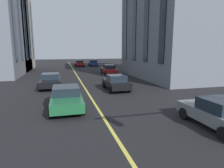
# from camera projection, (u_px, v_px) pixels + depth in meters

# --- Properties ---
(lane_centre_line) EXTENTS (80.00, 0.16, 0.01)m
(lane_centre_line) POSITION_uv_depth(u_px,v_px,m) (84.00, 87.00, 18.86)
(lane_centre_line) COLOR #D8C64C
(lane_centre_line) RESTS_ON ground_plane
(car_grey_oncoming) EXTENTS (3.90, 1.89, 1.40)m
(car_grey_oncoming) POSITION_uv_depth(u_px,v_px,m) (218.00, 113.00, 8.83)
(car_grey_oncoming) COLOR slate
(car_grey_oncoming) RESTS_ON ground_plane
(car_black_trailing) EXTENTS (3.90, 1.89, 1.40)m
(car_black_trailing) POSITION_uv_depth(u_px,v_px,m) (116.00, 82.00, 17.17)
(car_black_trailing) COLOR black
(car_black_trailing) RESTS_ON ground_plane
(car_blue_parked_a) EXTENTS (3.90, 1.89, 1.40)m
(car_blue_parked_a) POSITION_uv_depth(u_px,v_px,m) (93.00, 63.00, 43.04)
(car_blue_parked_a) COLOR navy
(car_blue_parked_a) RESTS_ON ground_plane
(car_green_parked_b) EXTENTS (4.40, 1.95, 1.37)m
(car_green_parked_b) POSITION_uv_depth(u_px,v_px,m) (66.00, 97.00, 11.71)
(car_green_parked_b) COLOR #1E6038
(car_green_parked_b) RESTS_ON ground_plane
(car_black_mid) EXTENTS (4.40, 1.95, 1.37)m
(car_black_mid) POSITION_uv_depth(u_px,v_px,m) (51.00, 80.00, 18.24)
(car_black_mid) COLOR black
(car_black_mid) RESTS_ON ground_plane
(car_red_far) EXTENTS (3.90, 1.89, 1.40)m
(car_red_far) POSITION_uv_depth(u_px,v_px,m) (109.00, 69.00, 28.76)
(car_red_far) COLOR #B21E1E
(car_red_far) RESTS_ON ground_plane
(car_red_near) EXTENTS (4.40, 1.95, 1.37)m
(car_red_near) POSITION_uv_depth(u_px,v_px,m) (79.00, 63.00, 42.69)
(car_red_near) COLOR #B21E1E
(car_red_near) RESTS_ON ground_plane
(building_left_near) EXTENTS (11.75, 9.15, 14.05)m
(building_left_near) POSITION_uv_depth(u_px,v_px,m) (1.00, 30.00, 32.87)
(building_left_near) COLOR #A89E8E
(building_left_near) RESTS_ON ground_plane
(building_right_near) EXTENTS (14.64, 11.40, 16.09)m
(building_right_near) POSITION_uv_depth(u_px,v_px,m) (181.00, 15.00, 24.37)
(building_right_near) COLOR slate
(building_right_near) RESTS_ON ground_plane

